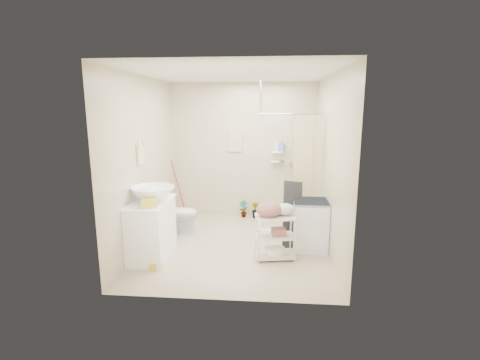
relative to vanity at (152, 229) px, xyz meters
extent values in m
plane|color=#B9A98A|center=(1.16, 0.50, -0.41)|extent=(3.20, 3.20, 0.00)
cube|color=silver|center=(1.16, 0.50, 2.19)|extent=(2.80, 3.20, 0.04)
cube|color=beige|center=(1.16, 2.10, 0.89)|extent=(2.80, 0.04, 2.60)
cube|color=beige|center=(1.16, -1.10, 0.89)|extent=(2.80, 0.04, 2.60)
cube|color=beige|center=(-0.24, 0.50, 0.89)|extent=(0.04, 3.20, 2.60)
cube|color=beige|center=(2.56, 0.50, 0.89)|extent=(0.04, 3.20, 2.60)
cube|color=white|center=(0.00, 0.00, 0.00)|extent=(0.55, 0.95, 0.83)
imported|color=white|center=(0.04, 0.01, 0.52)|extent=(0.78, 0.78, 0.21)
cube|color=gold|center=(0.09, -0.31, 0.47)|extent=(0.24, 0.22, 0.11)
cube|color=gold|center=(0.17, -0.38, -0.35)|extent=(0.29, 0.25, 0.14)
imported|color=silver|center=(0.12, 1.01, -0.07)|extent=(0.69, 0.41, 0.69)
imported|color=brown|center=(1.18, 1.97, -0.24)|extent=(0.19, 0.13, 0.35)
imported|color=brown|center=(1.43, 1.92, -0.25)|extent=(0.23, 0.23, 0.33)
cube|color=beige|center=(1.01, 2.08, 1.09)|extent=(0.28, 0.03, 0.42)
imported|color=silver|center=(1.82, 2.04, 1.02)|extent=(0.11, 0.11, 0.24)
imported|color=#5168B9|center=(1.92, 2.02, 0.99)|extent=(0.10, 0.10, 0.18)
cube|color=silver|center=(2.30, 0.50, -0.04)|extent=(0.52, 0.54, 0.75)
camera|label=1|loc=(1.65, -4.61, 1.69)|focal=26.00mm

